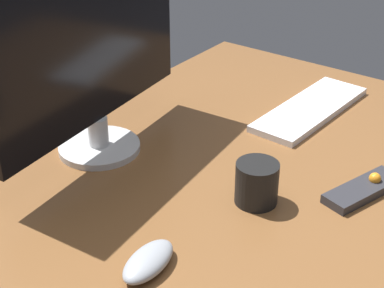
# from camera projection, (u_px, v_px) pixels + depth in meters

# --- Properties ---
(desk) EXTENTS (1.40, 0.84, 0.02)m
(desk) POSITION_uv_depth(u_px,v_px,m) (205.00, 192.00, 1.18)
(desk) COLOR brown
(desk) RESTS_ON ground
(monitor) EXTENTS (0.55, 0.17, 0.41)m
(monitor) POSITION_uv_depth(u_px,v_px,m) (92.00, 56.00, 1.20)
(monitor) COLOR silver
(monitor) RESTS_ON desk
(keyboard) EXTENTS (0.36, 0.14, 0.02)m
(keyboard) POSITION_uv_depth(u_px,v_px,m) (310.00, 109.00, 1.45)
(keyboard) COLOR white
(keyboard) RESTS_ON desk
(computer_mouse) EXTENTS (0.12, 0.07, 0.03)m
(computer_mouse) POSITION_uv_depth(u_px,v_px,m) (148.00, 261.00, 0.97)
(computer_mouse) COLOR #999EA5
(computer_mouse) RESTS_ON desk
(media_remote) EXTENTS (0.18, 0.10, 0.03)m
(media_remote) POSITION_uv_depth(u_px,v_px,m) (364.00, 189.00, 1.15)
(media_remote) COLOR #2D2D33
(media_remote) RESTS_ON desk
(coffee_mug) EXTENTS (0.08, 0.08, 0.08)m
(coffee_mug) POSITION_uv_depth(u_px,v_px,m) (257.00, 183.00, 1.12)
(coffee_mug) COLOR black
(coffee_mug) RESTS_ON desk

